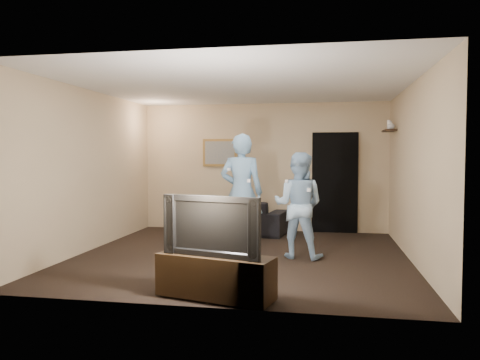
% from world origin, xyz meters
% --- Properties ---
extents(ground, '(5.00, 5.00, 0.00)m').
position_xyz_m(ground, '(0.00, 0.00, 0.00)').
color(ground, black).
rests_on(ground, ground).
extents(ceiling, '(5.00, 5.00, 0.04)m').
position_xyz_m(ceiling, '(0.00, 0.00, 2.60)').
color(ceiling, silver).
rests_on(ceiling, wall_back).
extents(wall_back, '(5.00, 0.04, 2.60)m').
position_xyz_m(wall_back, '(0.00, 2.50, 1.30)').
color(wall_back, tan).
rests_on(wall_back, ground).
extents(wall_front, '(5.00, 0.04, 2.60)m').
position_xyz_m(wall_front, '(0.00, -2.50, 1.30)').
color(wall_front, tan).
rests_on(wall_front, ground).
extents(wall_left, '(0.04, 5.00, 2.60)m').
position_xyz_m(wall_left, '(-2.50, 0.00, 1.30)').
color(wall_left, tan).
rests_on(wall_left, ground).
extents(wall_right, '(0.04, 5.00, 2.60)m').
position_xyz_m(wall_right, '(2.50, 0.00, 1.30)').
color(wall_right, tan).
rests_on(wall_right, ground).
extents(sofa, '(2.36, 1.16, 0.66)m').
position_xyz_m(sofa, '(-0.62, 2.05, 0.33)').
color(sofa, black).
rests_on(sofa, ground).
extents(throw_pillow, '(0.44, 0.20, 0.43)m').
position_xyz_m(throw_pillow, '(-0.87, 2.05, 0.48)').
color(throw_pillow, '#17463B').
rests_on(throw_pillow, sofa).
extents(painting_frame, '(0.72, 0.05, 0.57)m').
position_xyz_m(painting_frame, '(-0.90, 2.48, 1.60)').
color(painting_frame, olive).
rests_on(painting_frame, wall_back).
extents(painting_canvas, '(0.62, 0.01, 0.47)m').
position_xyz_m(painting_canvas, '(-0.90, 2.45, 1.60)').
color(painting_canvas, slate).
rests_on(painting_canvas, painting_frame).
extents(doorway, '(0.90, 0.06, 2.00)m').
position_xyz_m(doorway, '(1.45, 2.47, 1.00)').
color(doorway, black).
rests_on(doorway, ground).
extents(light_switch, '(0.08, 0.02, 0.12)m').
position_xyz_m(light_switch, '(0.85, 2.48, 1.30)').
color(light_switch, silver).
rests_on(light_switch, wall_back).
extents(wall_shelf, '(0.20, 0.60, 0.03)m').
position_xyz_m(wall_shelf, '(2.39, 1.80, 1.99)').
color(wall_shelf, black).
rests_on(wall_shelf, wall_right).
extents(shelf_vase, '(0.15, 0.15, 0.14)m').
position_xyz_m(shelf_vase, '(2.39, 1.57, 2.07)').
color(shelf_vase, silver).
rests_on(shelf_vase, wall_shelf).
extents(shelf_figurine, '(0.06, 0.06, 0.18)m').
position_xyz_m(shelf_figurine, '(2.39, 1.86, 2.09)').
color(shelf_figurine, silver).
rests_on(shelf_figurine, wall_shelf).
extents(tv_console, '(1.33, 0.71, 0.45)m').
position_xyz_m(tv_console, '(0.11, -2.21, 0.25)').
color(tv_console, black).
rests_on(tv_console, ground).
extents(television, '(1.12, 0.42, 0.64)m').
position_xyz_m(television, '(0.11, -2.21, 0.80)').
color(television, black).
rests_on(television, tv_console).
extents(wii_player_left, '(0.70, 0.52, 1.89)m').
position_xyz_m(wii_player_left, '(-0.07, 0.39, 0.95)').
color(wii_player_left, '#75A3CB').
rests_on(wii_player_left, ground).
extents(wii_player_right, '(0.87, 0.73, 1.59)m').
position_xyz_m(wii_player_right, '(0.87, 0.01, 0.79)').
color(wii_player_right, '#9AC1E1').
rests_on(wii_player_right, ground).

